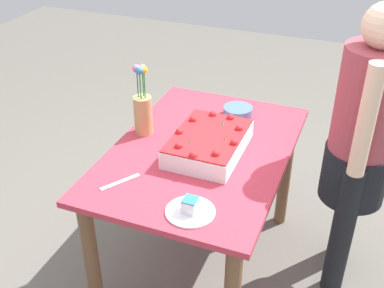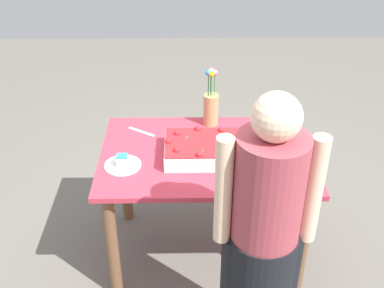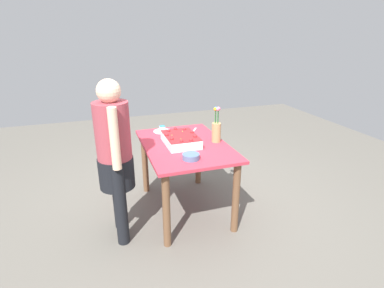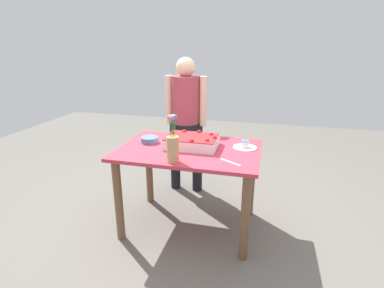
# 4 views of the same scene
# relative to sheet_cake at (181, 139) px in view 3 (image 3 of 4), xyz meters

# --- Properties ---
(ground_plane) EXTENTS (8.00, 8.00, 0.00)m
(ground_plane) POSITION_rel_sheet_cake_xyz_m (-0.01, -0.04, -0.81)
(ground_plane) COLOR #635F57
(dining_table) EXTENTS (1.21, 0.82, 0.77)m
(dining_table) POSITION_rel_sheet_cake_xyz_m (-0.01, -0.04, -0.19)
(dining_table) COLOR #BF3345
(dining_table) RESTS_ON ground_plane
(sheet_cake) EXTENTS (0.44, 0.32, 0.12)m
(sheet_cake) POSITION_rel_sheet_cake_xyz_m (0.00, 0.00, 0.00)
(sheet_cake) COLOR white
(sheet_cake) RESTS_ON dining_table
(serving_plate_with_slice) EXTENTS (0.20, 0.20, 0.07)m
(serving_plate_with_slice) POSITION_rel_sheet_cake_xyz_m (0.45, 0.09, -0.03)
(serving_plate_with_slice) COLOR white
(serving_plate_with_slice) RESTS_ON dining_table
(cake_knife) EXTENTS (0.17, 0.12, 0.00)m
(cake_knife) POSITION_rel_sheet_cake_xyz_m (0.37, -0.27, -0.05)
(cake_knife) COLOR silver
(cake_knife) RESTS_ON dining_table
(flower_vase) EXTENTS (0.09, 0.09, 0.37)m
(flower_vase) POSITION_rel_sheet_cake_xyz_m (-0.05, -0.37, 0.08)
(flower_vase) COLOR tan
(flower_vase) RESTS_ON dining_table
(fruit_bowl) EXTENTS (0.16, 0.16, 0.05)m
(fruit_bowl) POSITION_rel_sheet_cake_xyz_m (-0.40, 0.02, -0.02)
(fruit_bowl) COLOR slate
(fruit_bowl) RESTS_ON dining_table
(person_standing) EXTENTS (0.45, 0.31, 1.49)m
(person_standing) POSITION_rel_sheet_cake_xyz_m (-0.24, 0.67, 0.04)
(person_standing) COLOR black
(person_standing) RESTS_ON ground_plane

